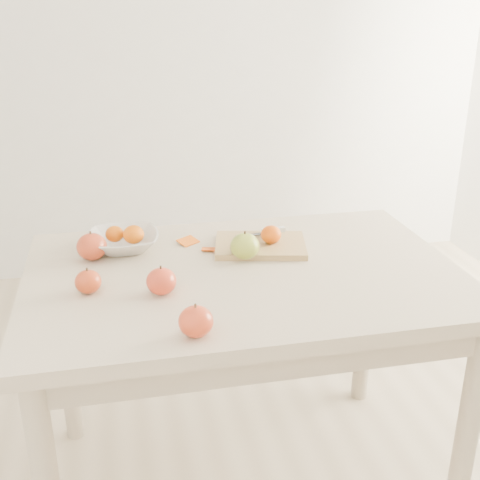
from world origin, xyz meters
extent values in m
plane|color=#C6B293|center=(0.00, 0.00, 0.00)|extent=(3.50, 3.50, 0.00)
plane|color=white|center=(0.00, 1.75, 1.35)|extent=(3.50, 0.00, 3.50)
cube|color=beige|center=(0.00, 0.00, 0.73)|extent=(1.20, 0.80, 0.04)
cylinder|color=#BCAA8E|center=(-0.54, 0.34, 0.35)|extent=(0.06, 0.06, 0.71)
cylinder|color=#BCAA8E|center=(0.54, 0.34, 0.35)|extent=(0.06, 0.06, 0.71)
cylinder|color=#BCAA8E|center=(0.54, -0.34, 0.35)|extent=(0.06, 0.06, 0.71)
cube|color=tan|center=(0.08, 0.14, 0.76)|extent=(0.30, 0.25, 0.02)
ellipsoid|color=#D76607|center=(0.11, 0.13, 0.80)|extent=(0.06, 0.06, 0.05)
imported|color=silver|center=(-0.32, 0.22, 0.78)|extent=(0.21, 0.21, 0.05)
ellipsoid|color=#C94C07|center=(-0.35, 0.23, 0.80)|extent=(0.05, 0.05, 0.05)
ellipsoid|color=orange|center=(-0.29, 0.21, 0.80)|extent=(0.06, 0.06, 0.06)
cube|color=orange|center=(-0.13, 0.23, 0.75)|extent=(0.07, 0.07, 0.01)
cube|color=#C6460E|center=(-0.07, 0.16, 0.75)|extent=(0.05, 0.04, 0.01)
cube|color=white|center=(0.14, 0.22, 0.78)|extent=(0.08, 0.03, 0.01)
cube|color=#33343A|center=(0.06, 0.19, 0.78)|extent=(0.10, 0.03, 0.00)
ellipsoid|color=olive|center=(0.02, 0.08, 0.79)|extent=(0.09, 0.09, 0.08)
ellipsoid|color=#A00B15|center=(-0.24, -0.10, 0.78)|extent=(0.08, 0.08, 0.07)
ellipsoid|color=#9E0F03|center=(-0.42, -0.05, 0.78)|extent=(0.07, 0.07, 0.06)
ellipsoid|color=#A11A10|center=(-0.18, -0.32, 0.79)|extent=(0.08, 0.08, 0.07)
ellipsoid|color=maroon|center=(-0.41, 0.16, 0.79)|extent=(0.09, 0.09, 0.08)
camera|label=1|loc=(-0.33, -1.49, 1.45)|focal=45.00mm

